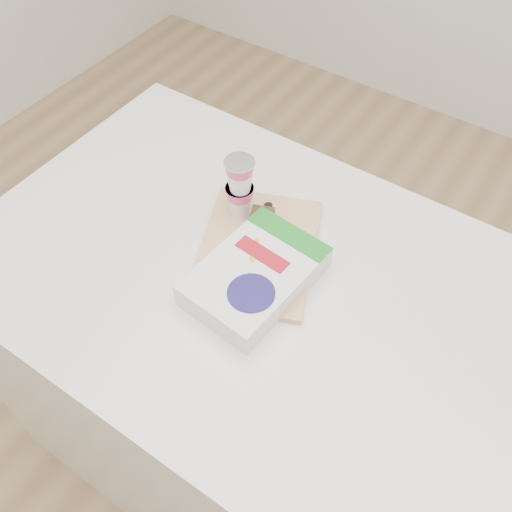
{
  "coord_description": "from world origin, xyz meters",
  "views": [
    {
      "loc": [
        0.4,
        -0.58,
        1.83
      ],
      "look_at": [
        -0.0,
        0.01,
        0.94
      ],
      "focal_mm": 40.0,
      "sensor_mm": 36.0,
      "label": 1
    }
  ],
  "objects_px": {
    "table": "(254,377)",
    "cereal_box": "(255,276)",
    "bananas": "(251,243)",
    "cutting_board": "(257,250)",
    "yogurt_stack": "(240,186)"
  },
  "relations": [
    {
      "from": "cutting_board",
      "to": "cereal_box",
      "type": "xyz_separation_m",
      "value": [
        0.04,
        -0.07,
        0.02
      ]
    },
    {
      "from": "cereal_box",
      "to": "cutting_board",
      "type": "bearing_deg",
      "value": 126.92
    },
    {
      "from": "table",
      "to": "cutting_board",
      "type": "xyz_separation_m",
      "value": [
        -0.02,
        0.05,
        0.46
      ]
    },
    {
      "from": "table",
      "to": "yogurt_stack",
      "type": "xyz_separation_m",
      "value": [
        -0.11,
        0.11,
        0.55
      ]
    },
    {
      "from": "bananas",
      "to": "cereal_box",
      "type": "xyz_separation_m",
      "value": [
        0.05,
        -0.06,
        -0.01
      ]
    },
    {
      "from": "bananas",
      "to": "yogurt_stack",
      "type": "bearing_deg",
      "value": 137.15
    },
    {
      "from": "table",
      "to": "cutting_board",
      "type": "distance_m",
      "value": 0.46
    },
    {
      "from": "table",
      "to": "cutting_board",
      "type": "bearing_deg",
      "value": 115.64
    },
    {
      "from": "bananas",
      "to": "cutting_board",
      "type": "bearing_deg",
      "value": 65.33
    },
    {
      "from": "table",
      "to": "cutting_board",
      "type": "relative_size",
      "value": 3.75
    },
    {
      "from": "bananas",
      "to": "cereal_box",
      "type": "relative_size",
      "value": 0.69
    },
    {
      "from": "table",
      "to": "cereal_box",
      "type": "distance_m",
      "value": 0.48
    },
    {
      "from": "cutting_board",
      "to": "cereal_box",
      "type": "relative_size",
      "value": 1.13
    },
    {
      "from": "bananas",
      "to": "cereal_box",
      "type": "bearing_deg",
      "value": -49.93
    },
    {
      "from": "yogurt_stack",
      "to": "cereal_box",
      "type": "bearing_deg",
      "value": -45.79
    }
  ]
}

